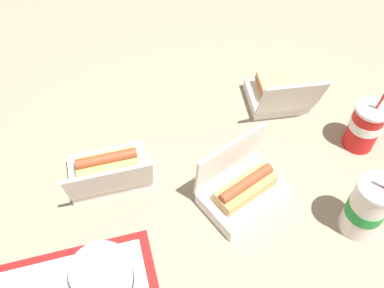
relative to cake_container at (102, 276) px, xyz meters
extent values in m
plane|color=gray|center=(0.32, 0.22, -0.05)|extent=(3.20, 3.20, 0.00)
cylinder|color=black|center=(0.00, 0.00, -0.03)|extent=(0.13, 0.13, 0.01)
cylinder|color=beige|center=(0.00, 0.00, -0.01)|extent=(0.10, 0.10, 0.05)
cylinder|color=silver|center=(0.00, 0.00, 0.00)|extent=(0.13, 0.13, 0.07)
cube|color=white|center=(-0.08, 0.03, -0.03)|extent=(0.10, 0.07, 0.00)
cube|color=white|center=(0.39, 0.08, -0.03)|extent=(0.24, 0.19, 0.04)
cube|color=white|center=(0.37, 0.15, 0.06)|extent=(0.20, 0.08, 0.14)
cube|color=tan|center=(0.39, 0.08, 0.01)|extent=(0.17, 0.10, 0.03)
cylinder|color=#9E4728|center=(0.39, 0.08, 0.03)|extent=(0.16, 0.07, 0.03)
cylinder|color=yellow|center=(0.39, 0.08, 0.04)|extent=(0.13, 0.04, 0.01)
cube|color=white|center=(0.64, 0.37, -0.03)|extent=(0.20, 0.18, 0.04)
cube|color=white|center=(0.61, 0.27, 0.06)|extent=(0.18, 0.09, 0.14)
cube|color=#DBB770|center=(0.64, 0.37, 0.00)|extent=(0.14, 0.11, 0.02)
cube|color=#D64C38|center=(0.64, 0.37, 0.02)|extent=(0.14, 0.12, 0.01)
cube|color=#DBB770|center=(0.64, 0.37, 0.04)|extent=(0.14, 0.11, 0.02)
cube|color=white|center=(0.09, 0.28, -0.03)|extent=(0.22, 0.16, 0.04)
cube|color=white|center=(0.08, 0.19, 0.06)|extent=(0.21, 0.07, 0.13)
cube|color=tan|center=(0.09, 0.28, 0.01)|extent=(0.17, 0.08, 0.03)
cylinder|color=#9E4728|center=(0.09, 0.28, 0.03)|extent=(0.16, 0.04, 0.03)
cylinder|color=yellow|center=(0.09, 0.28, 0.04)|extent=(0.13, 0.02, 0.01)
cylinder|color=white|center=(0.61, -0.08, 0.04)|extent=(0.09, 0.09, 0.17)
cylinder|color=#198C33|center=(0.61, -0.08, 0.04)|extent=(0.09, 0.09, 0.04)
cylinder|color=white|center=(0.61, -0.08, 0.12)|extent=(0.09, 0.09, 0.01)
cylinder|color=red|center=(0.77, 0.14, 0.02)|extent=(0.09, 0.09, 0.14)
cylinder|color=white|center=(0.77, 0.14, 0.04)|extent=(0.09, 0.09, 0.03)
cylinder|color=white|center=(0.77, 0.14, 0.09)|extent=(0.09, 0.09, 0.01)
cylinder|color=red|center=(0.78, 0.13, 0.13)|extent=(0.01, 0.01, 0.06)
camera|label=1|loc=(0.05, -0.41, 0.90)|focal=40.00mm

